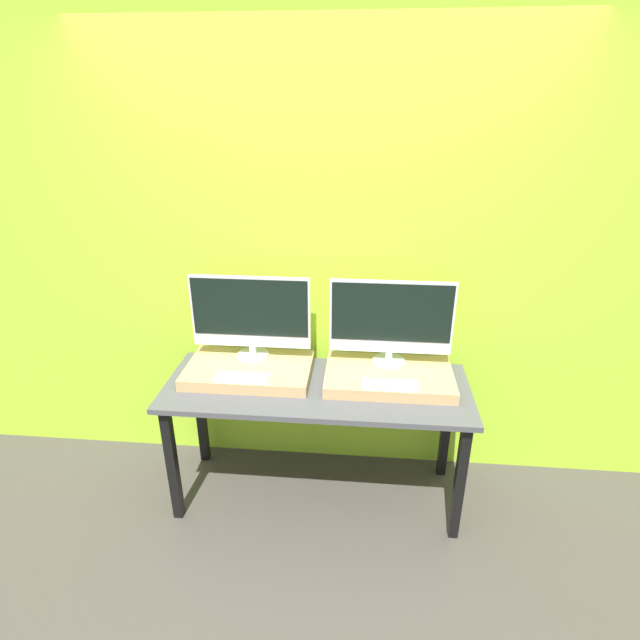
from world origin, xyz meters
The scene contains 9 objects.
ground_plane centered at (0.00, 0.00, 0.00)m, with size 12.00×12.00×0.00m, color #423D38.
wall_back centered at (0.00, 0.68, 1.30)m, with size 8.00×0.04×2.60m.
workbench centered at (0.00, 0.30, 0.65)m, with size 1.62×0.61×0.74m.
wooden_riser_left centered at (-0.38, 0.38, 0.77)m, with size 0.68×0.42×0.06m.
monitor_left centered at (-0.38, 0.49, 1.05)m, with size 0.66×0.18×0.47m.
keyboard_left centered at (-0.38, 0.23, 0.81)m, with size 0.28×0.10×0.01m.
wooden_riser_right centered at (0.38, 0.38, 0.77)m, with size 0.68×0.42×0.06m.
monitor_right centered at (0.38, 0.49, 1.05)m, with size 0.66×0.18×0.47m.
keyboard_right centered at (0.38, 0.23, 0.81)m, with size 0.28×0.10×0.01m.
Camera 1 is at (0.23, -1.97, 2.12)m, focal length 28.00 mm.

